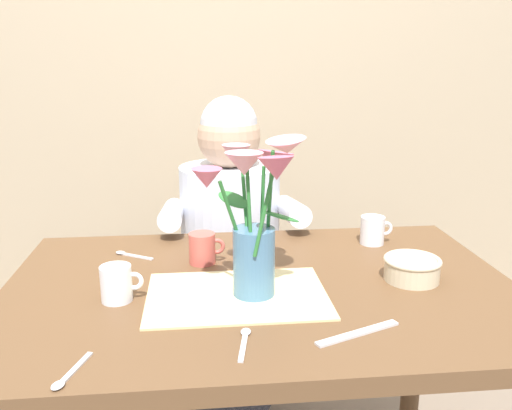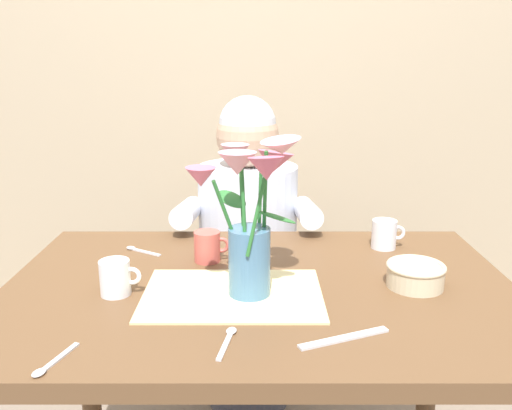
{
  "view_description": "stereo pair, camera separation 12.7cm",
  "coord_description": "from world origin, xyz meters",
  "px_view_note": "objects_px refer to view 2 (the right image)",
  "views": [
    {
      "loc": [
        -0.14,
        -1.17,
        1.26
      ],
      "look_at": [
        -0.01,
        0.05,
        0.92
      ],
      "focal_mm": 38.08,
      "sensor_mm": 36.0,
      "label": 1
    },
    {
      "loc": [
        -0.01,
        -1.18,
        1.26
      ],
      "look_at": [
        -0.01,
        0.05,
        0.92
      ],
      "focal_mm": 38.08,
      "sensor_mm": 36.0,
      "label": 2
    }
  ],
  "objects_px": {
    "seated_person": "(247,260)",
    "ceramic_mug": "(115,278)",
    "flower_vase": "(250,211)",
    "tea_cup": "(207,246)",
    "ceramic_bowl": "(415,274)",
    "dinner_knife": "(344,338)",
    "coffee_cup": "(384,234)"
  },
  "relations": [
    {
      "from": "seated_person",
      "to": "ceramic_mug",
      "type": "bearing_deg",
      "value": -115.12
    },
    {
      "from": "flower_vase",
      "to": "tea_cup",
      "type": "xyz_separation_m",
      "value": [
        -0.11,
        0.21,
        -0.16
      ]
    },
    {
      "from": "ceramic_mug",
      "to": "tea_cup",
      "type": "distance_m",
      "value": 0.28
    },
    {
      "from": "ceramic_bowl",
      "to": "flower_vase",
      "type": "bearing_deg",
      "value": -172.79
    },
    {
      "from": "ceramic_bowl",
      "to": "dinner_knife",
      "type": "bearing_deg",
      "value": -129.54
    },
    {
      "from": "ceramic_mug",
      "to": "dinner_knife",
      "type": "bearing_deg",
      "value": -22.86
    },
    {
      "from": "ceramic_bowl",
      "to": "dinner_knife",
      "type": "relative_size",
      "value": 0.72
    },
    {
      "from": "flower_vase",
      "to": "coffee_cup",
      "type": "distance_m",
      "value": 0.51
    },
    {
      "from": "flower_vase",
      "to": "ceramic_bowl",
      "type": "relative_size",
      "value": 2.64
    },
    {
      "from": "seated_person",
      "to": "flower_vase",
      "type": "relative_size",
      "value": 3.16
    },
    {
      "from": "ceramic_mug",
      "to": "flower_vase",
      "type": "bearing_deg",
      "value": -1.04
    },
    {
      "from": "ceramic_bowl",
      "to": "seated_person",
      "type": "bearing_deg",
      "value": 122.39
    },
    {
      "from": "ceramic_mug",
      "to": "tea_cup",
      "type": "height_order",
      "value": "same"
    },
    {
      "from": "flower_vase",
      "to": "tea_cup",
      "type": "bearing_deg",
      "value": 118.44
    },
    {
      "from": "flower_vase",
      "to": "seated_person",
      "type": "bearing_deg",
      "value": 91.47
    },
    {
      "from": "flower_vase",
      "to": "tea_cup",
      "type": "relative_size",
      "value": 3.86
    },
    {
      "from": "flower_vase",
      "to": "coffee_cup",
      "type": "height_order",
      "value": "flower_vase"
    },
    {
      "from": "ceramic_mug",
      "to": "coffee_cup",
      "type": "bearing_deg",
      "value": 24.57
    },
    {
      "from": "coffee_cup",
      "to": "tea_cup",
      "type": "relative_size",
      "value": 1.0
    },
    {
      "from": "dinner_knife",
      "to": "ceramic_bowl",
      "type": "bearing_deg",
      "value": 28.07
    },
    {
      "from": "tea_cup",
      "to": "ceramic_mug",
      "type": "bearing_deg",
      "value": -132.4
    },
    {
      "from": "coffee_cup",
      "to": "ceramic_bowl",
      "type": "bearing_deg",
      "value": -87.49
    },
    {
      "from": "seated_person",
      "to": "dinner_knife",
      "type": "distance_m",
      "value": 0.91
    },
    {
      "from": "coffee_cup",
      "to": "seated_person",
      "type": "bearing_deg",
      "value": 136.8
    },
    {
      "from": "seated_person",
      "to": "flower_vase",
      "type": "distance_m",
      "value": 0.77
    },
    {
      "from": "seated_person",
      "to": "ceramic_bowl",
      "type": "xyz_separation_m",
      "value": [
        0.4,
        -0.63,
        0.21
      ]
    },
    {
      "from": "seated_person",
      "to": "tea_cup",
      "type": "distance_m",
      "value": 0.52
    },
    {
      "from": "flower_vase",
      "to": "coffee_cup",
      "type": "bearing_deg",
      "value": 40.28
    },
    {
      "from": "coffee_cup",
      "to": "tea_cup",
      "type": "distance_m",
      "value": 0.49
    },
    {
      "from": "flower_vase",
      "to": "ceramic_bowl",
      "type": "height_order",
      "value": "flower_vase"
    },
    {
      "from": "seated_person",
      "to": "ceramic_bowl",
      "type": "relative_size",
      "value": 8.35
    },
    {
      "from": "ceramic_bowl",
      "to": "dinner_knife",
      "type": "distance_m",
      "value": 0.32
    }
  ]
}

